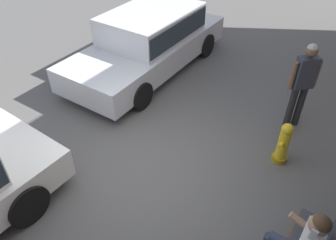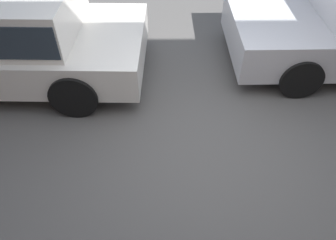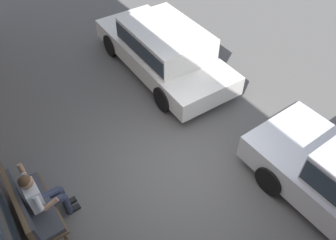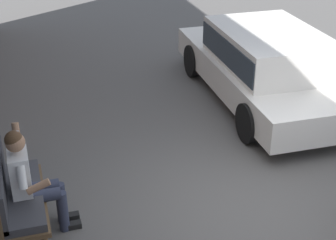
# 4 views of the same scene
# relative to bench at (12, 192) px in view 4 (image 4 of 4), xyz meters

# --- Properties ---
(ground_plane) EXTENTS (60.00, 60.00, 0.00)m
(ground_plane) POSITION_rel_bench_xyz_m (-0.44, -2.90, -0.60)
(ground_plane) COLOR #565451
(bench) EXTENTS (1.42, 0.55, 1.04)m
(bench) POSITION_rel_bench_xyz_m (0.00, 0.00, 0.00)
(bench) COLOR brown
(bench) RESTS_ON ground_plane
(person_on_phone) EXTENTS (0.73, 0.74, 1.37)m
(person_on_phone) POSITION_rel_bench_xyz_m (0.01, -0.22, 0.13)
(person_on_phone) COLOR #2D3347
(person_on_phone) RESTS_ON ground_plane
(parked_car_mid) EXTENTS (4.54, 2.00, 1.36)m
(parked_car_mid) POSITION_rel_bench_xyz_m (2.53, -4.46, 0.14)
(parked_car_mid) COLOR white
(parked_car_mid) RESTS_ON ground_plane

